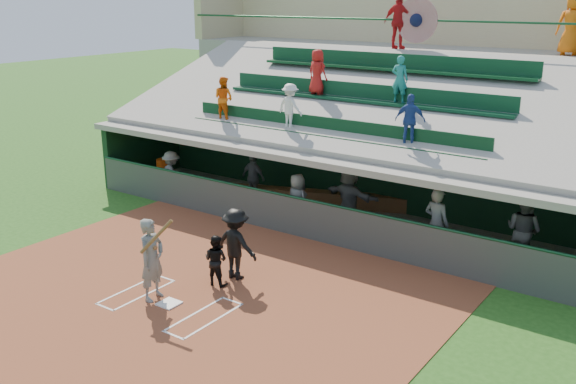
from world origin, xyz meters
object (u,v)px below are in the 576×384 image
Objects in this scene: batter_at_plate at (152,259)px; water_cooler at (163,165)px; catcher at (216,260)px; white_table at (166,180)px; home_plate at (169,303)px.

water_cooler is at bearing 134.26° from batter_at_plate.
white_table is (-6.38, 4.66, -0.26)m from catcher.
batter_at_plate is 8.34m from white_table.
catcher is at bearing 64.89° from batter_at_plate.
white_table is (-5.75, 6.01, -0.60)m from batter_at_plate.
white_table is 1.71× the size of water_cooler.
home_plate is 1.03m from batter_at_plate.
batter_at_plate reaches higher than home_plate.
catcher reaches higher than water_cooler.
home_plate is at bearing -62.28° from white_table.
batter_at_plate is 1.64× the size of catcher.
catcher reaches higher than home_plate.
home_plate is 0.36× the size of catcher.
batter_at_plate is (-0.46, 0.02, 0.92)m from home_plate.
water_cooler reaches higher than white_table.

